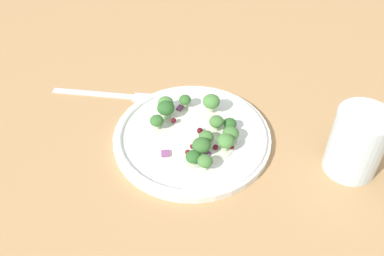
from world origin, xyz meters
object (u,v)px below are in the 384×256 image
(plate, at_px, (192,136))
(broccoli_floret_0, at_px, (211,102))
(water_glass, at_px, (357,143))
(fork, at_px, (109,94))
(broccoli_floret_2, at_px, (155,123))
(broccoli_floret_1, at_px, (206,137))

(plate, xyz_separation_m, broccoli_floret_0, (0.06, -0.00, 0.03))
(water_glass, bearing_deg, fork, 96.17)
(plate, bearing_deg, broccoli_floret_2, 112.75)
(broccoli_floret_1, height_order, broccoli_floret_2, broccoli_floret_2)
(plate, distance_m, broccoli_floret_2, 0.06)
(broccoli_floret_0, distance_m, water_glass, 0.23)
(broccoli_floret_2, height_order, water_glass, water_glass)
(plate, height_order, broccoli_floret_0, broccoli_floret_0)
(plate, distance_m, broccoli_floret_1, 0.04)
(fork, bearing_deg, broccoli_floret_2, -109.36)
(plate, bearing_deg, broccoli_floret_1, -103.12)
(broccoli_floret_2, bearing_deg, broccoli_floret_1, -79.17)
(broccoli_floret_1, height_order, fork, broccoli_floret_1)
(broccoli_floret_1, distance_m, broccoli_floret_2, 0.09)
(broccoli_floret_1, bearing_deg, water_glass, -69.77)
(broccoli_floret_1, relative_size, water_glass, 0.22)
(broccoli_floret_1, bearing_deg, plate, 76.88)
(water_glass, bearing_deg, broccoli_floret_0, 91.92)
(broccoli_floret_2, xyz_separation_m, water_glass, (0.09, -0.29, 0.02))
(broccoli_floret_2, bearing_deg, plate, -67.25)
(plate, height_order, water_glass, water_glass)
(broccoli_floret_0, bearing_deg, water_glass, -88.08)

